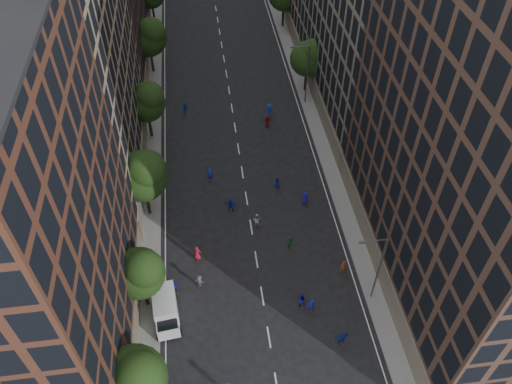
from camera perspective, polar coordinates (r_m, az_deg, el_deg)
The scene contains 31 objects.
ground at distance 68.28m, azimuth -2.37°, elevation 7.13°, with size 240.00×240.00×0.00m, color black.
sidewalk_left at distance 74.55m, azimuth -12.31°, elevation 9.83°, with size 4.00×105.00×0.15m, color slate.
sidewalk_right at distance 75.87m, azimuth 6.28°, elevation 11.36°, with size 4.00×105.00×0.15m, color slate.
bldg_left_a at distance 39.57m, azimuth -26.99°, elevation -4.80°, with size 14.00×22.00×30.00m, color #4E2B1E.
bldg_left_b at distance 56.62m, azimuth -22.63°, elevation 15.45°, with size 14.00×26.00×34.00m, color #937D60.
bldg_right_a at distance 43.98m, azimuth 26.17°, elevation 6.69°, with size 14.00×30.00×36.00m, color #4B3328.
tree_left_0 at distance 40.89m, azimuth -13.62°, elevation -19.98°, with size 5.20×5.20×8.83m.
tree_left_1 at distance 46.33m, azimuth -13.07°, elevation -8.90°, with size 4.80×4.80×8.21m.
tree_left_2 at distance 53.69m, azimuth -12.78°, elevation 2.01°, with size 5.60×5.60×9.45m.
tree_left_3 at distance 64.94m, azimuth -12.38°, elevation 10.13°, with size 5.00×5.00×8.58m.
tree_left_4 at distance 78.45m, azimuth -12.12°, elevation 17.01°, with size 5.40×5.40×9.08m.
tree_right_a at distance 73.07m, azimuth 6.09°, elevation 15.09°, with size 5.00×5.00×8.39m.
streetlamp_near at distance 47.33m, azimuth 13.70°, elevation -8.24°, with size 2.64×0.22×9.06m.
streetlamp_far at distance 70.73m, azimuth 5.71°, elevation 13.56°, with size 2.64×0.22×9.06m.
cargo_van at distance 48.68m, azimuth -10.28°, elevation -13.10°, with size 2.78×5.09×2.60m.
skater_1 at distance 49.02m, azimuth 6.30°, elevation -12.76°, with size 0.65×0.43×1.79m, color #131CA0.
skater_2 at distance 49.26m, azimuth 5.18°, elevation -12.22°, with size 0.85×0.66×1.74m, color #121294.
skater_4 at distance 50.61m, azimuth -9.27°, elevation -10.75°, with size 0.89×0.37×1.52m, color #121F97.
skater_5 at distance 47.83m, azimuth 9.78°, elevation -16.17°, with size 1.41×0.45×1.52m, color #1327A2.
skater_6 at distance 52.60m, azimuth -6.75°, elevation -6.97°, with size 0.89×0.58×1.83m, color maroon.
skater_7 at distance 51.98m, azimuth 9.88°, elevation -8.43°, with size 0.66×0.43×1.80m, color maroon.
skater_8 at distance 55.20m, azimuth 0.07°, elevation -3.24°, with size 0.85×0.66×1.74m, color #BBBAB7.
skater_9 at distance 50.70m, azimuth -6.48°, elevation -10.12°, with size 0.99×0.57×1.53m, color #47464C.
skater_10 at distance 53.47m, azimuth 3.85°, elevation -5.75°, with size 0.88×0.37×1.51m, color #1F6838.
skater_11 at distance 56.82m, azimuth -2.87°, elevation -1.51°, with size 1.58×0.50×1.71m, color #142AA3.
skater_12 at distance 57.80m, azimuth 5.61°, elevation -0.72°, with size 0.81×0.53×1.66m, color #171299.
skater_13 at distance 60.47m, azimuth -5.32°, elevation 2.01°, with size 0.67×0.44×1.85m, color #1737BE.
skater_14 at distance 59.36m, azimuth 2.37°, elevation 1.02°, with size 0.78×0.61×1.60m, color #1431A6.
skater_15 at distance 70.19m, azimuth 1.53°, elevation 9.33°, with size 1.22×0.70×1.88m, color #1534AE.
skater_16 at distance 71.22m, azimuth -8.07°, elevation 9.43°, with size 1.06×0.44×1.82m, color #163EB4.
skater_17 at distance 68.27m, azimuth 1.31°, elevation 8.09°, with size 1.63×0.52×1.76m, color #A31B32.
Camera 1 is at (-4.12, -13.36, 42.41)m, focal length 35.00 mm.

